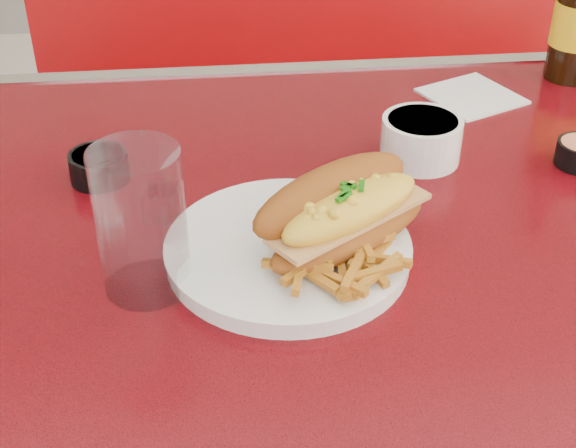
{
  "coord_description": "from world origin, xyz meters",
  "views": [
    {
      "loc": [
        -0.24,
        -0.67,
        1.23
      ],
      "look_at": [
        -0.17,
        -0.06,
        0.81
      ],
      "focal_mm": 50.0,
      "sensor_mm": 36.0,
      "label": 1
    }
  ],
  "objects": [
    {
      "name": "water_tumbler",
      "position": [
        -0.3,
        -0.08,
        0.84
      ],
      "size": [
        0.1,
        0.1,
        0.14
      ],
      "primitive_type": "cylinder",
      "rotation": [
        0.0,
        0.0,
        -0.27
      ],
      "color": "#AAC5DB",
      "rests_on": "diner_table"
    },
    {
      "name": "sauce_cup_left",
      "position": [
        -0.36,
        0.11,
        0.79
      ],
      "size": [
        0.07,
        0.07,
        0.03
      ],
      "rotation": [
        0.0,
        0.0,
        0.15
      ],
      "color": "black",
      "rests_on": "diner_table"
    },
    {
      "name": "mac_hoagie",
      "position": [
        -0.12,
        -0.06,
        0.82
      ],
      "size": [
        0.21,
        0.18,
        0.08
      ],
      "rotation": [
        0.0,
        0.0,
        0.59
      ],
      "color": "#964E18",
      "rests_on": "dinner_plate"
    },
    {
      "name": "dinner_plate",
      "position": [
        -0.17,
        -0.06,
        0.78
      ],
      "size": [
        0.28,
        0.28,
        0.02
      ],
      "rotation": [
        0.0,
        0.0,
        -0.22
      ],
      "color": "white",
      "rests_on": "diner_table"
    },
    {
      "name": "booth_bench_far",
      "position": [
        0.0,
        0.81,
        0.29
      ],
      "size": [
        1.2,
        0.51,
        0.9
      ],
      "color": "#990A0D",
      "rests_on": "ground"
    },
    {
      "name": "paper_napkin",
      "position": [
        0.11,
        0.28,
        0.77
      ],
      "size": [
        0.15,
        0.15,
        0.0
      ],
      "primitive_type": "cube",
      "rotation": [
        0.0,
        0.0,
        0.42
      ],
      "color": "white",
      "rests_on": "diner_table"
    },
    {
      "name": "diner_table",
      "position": [
        0.0,
        0.0,
        0.61
      ],
      "size": [
        1.23,
        0.83,
        0.77
      ],
      "color": "#B40B16",
      "rests_on": "ground"
    },
    {
      "name": "fries_pile",
      "position": [
        -0.13,
        -0.1,
        0.8
      ],
      "size": [
        0.12,
        0.11,
        0.03
      ],
      "primitive_type": null,
      "rotation": [
        0.0,
        0.0,
        -0.22
      ],
      "color": "orange",
      "rests_on": "dinner_plate"
    },
    {
      "name": "fork",
      "position": [
        -0.12,
        -0.05,
        0.79
      ],
      "size": [
        0.07,
        0.12,
        0.0
      ],
      "rotation": [
        0.0,
        0.0,
        2.06
      ],
      "color": "#BCBDC1",
      "rests_on": "dinner_plate"
    },
    {
      "name": "gravy_ramekin",
      "position": [
        0.0,
        0.12,
        0.8
      ],
      "size": [
        0.12,
        0.12,
        0.05
      ],
      "rotation": [
        0.0,
        0.0,
        -0.38
      ],
      "color": "white",
      "rests_on": "diner_table"
    }
  ]
}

